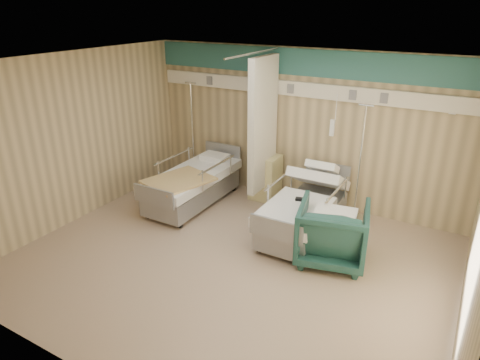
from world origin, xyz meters
name	(u,v)px	position (x,y,z in m)	size (l,w,h in m)	color
ground	(231,260)	(0.00, 0.00, 0.00)	(6.00, 5.00, 0.00)	tan
room_walls	(237,133)	(-0.03, 0.25, 1.86)	(6.04, 5.04, 2.82)	tan
bed_right	(304,215)	(0.60, 1.30, 0.32)	(1.00, 2.16, 0.63)	white
bed_left	(193,188)	(-1.60, 1.30, 0.32)	(1.00, 2.16, 0.63)	white
bedside_cabinet	(265,177)	(-0.55, 2.20, 0.42)	(0.50, 0.48, 0.85)	#D6CC86
visitor_armchair	(332,233)	(1.25, 0.75, 0.45)	(0.96, 0.98, 0.90)	#1B453F
waffle_blanket	(336,203)	(1.27, 0.74, 0.93)	(0.58, 0.51, 0.07)	white
iv_stand_right	(356,196)	(1.18, 2.23, 0.41)	(0.36, 0.36, 2.01)	silver
iv_stand_left	(194,162)	(-2.21, 2.19, 0.42)	(0.37, 0.37, 2.07)	silver
call_remote	(301,199)	(0.59, 1.17, 0.65)	(0.19, 0.08, 0.04)	black
tan_blanket	(179,180)	(-1.55, 0.84, 0.65)	(0.85, 1.08, 0.04)	tan
toiletry_bag	(267,152)	(-0.56, 2.27, 0.91)	(0.22, 0.14, 0.12)	black
white_cup	(264,150)	(-0.65, 2.32, 0.92)	(0.10, 0.10, 0.14)	white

